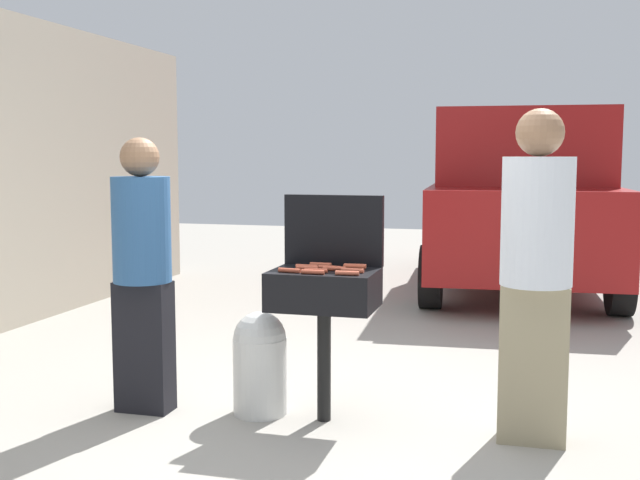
{
  "coord_description": "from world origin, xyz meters",
  "views": [
    {
      "loc": [
        1.14,
        -4.2,
        1.53
      ],
      "look_at": [
        -0.16,
        0.54,
        1.0
      ],
      "focal_mm": 43.62,
      "sensor_mm": 36.0,
      "label": 1
    }
  ],
  "objects": [
    {
      "name": "hot_dog_4",
      "position": [
        -0.02,
        -0.12,
        0.9
      ],
      "size": [
        0.13,
        0.03,
        0.03
      ],
      "primitive_type": "cylinder",
      "rotation": [
        0.0,
        1.57,
        -0.0
      ],
      "color": "#B74C33",
      "rests_on": "bbq_grill"
    },
    {
      "name": "hot_dog_3",
      "position": [
        0.18,
        -0.0,
        0.9
      ],
      "size": [
        0.13,
        0.04,
        0.03
      ],
      "primitive_type": "cylinder",
      "rotation": [
        0.0,
        1.57,
        -0.12
      ],
      "color": "#C6593D",
      "rests_on": "bbq_grill"
    },
    {
      "name": "ground_plane",
      "position": [
        0.0,
        0.0,
        0.0
      ],
      "size": [
        24.0,
        24.0,
        0.0
      ],
      "primitive_type": "plane",
      "color": "#9E998E"
    },
    {
      "name": "grill_lid_open",
      "position": [
        0.0,
        0.26,
        1.09
      ],
      "size": [
        0.6,
        0.05,
        0.42
      ],
      "primitive_type": "cube",
      "color": "black",
      "rests_on": "bbq_grill"
    },
    {
      "name": "hot_dog_0",
      "position": [
        0.03,
        0.07,
        0.9
      ],
      "size": [
        0.13,
        0.04,
        0.03
      ],
      "primitive_type": "cylinder",
      "rotation": [
        0.0,
        1.57,
        -0.08
      ],
      "color": "#B74C33",
      "rests_on": "bbq_grill"
    },
    {
      "name": "hot_dog_11",
      "position": [
        -0.11,
        0.08,
        0.9
      ],
      "size": [
        0.13,
        0.03,
        0.03
      ],
      "primitive_type": "cylinder",
      "rotation": [
        0.0,
        1.57,
        0.02
      ],
      "color": "#B74C33",
      "rests_on": "bbq_grill"
    },
    {
      "name": "hot_dog_9",
      "position": [
        -0.02,
        -0.06,
        0.9
      ],
      "size": [
        0.13,
        0.03,
        0.03
      ],
      "primitive_type": "cylinder",
      "rotation": [
        0.0,
        1.57,
        0.06
      ],
      "color": "#B74C33",
      "rests_on": "bbq_grill"
    },
    {
      "name": "hot_dog_8",
      "position": [
        0.17,
        -0.11,
        0.9
      ],
      "size": [
        0.13,
        0.03,
        0.03
      ],
      "primitive_type": "cylinder",
      "rotation": [
        0.0,
        1.57,
        0.07
      ],
      "color": "#C6593D",
      "rests_on": "bbq_grill"
    },
    {
      "name": "person_right",
      "position": [
        1.17,
        0.01,
        0.97
      ],
      "size": [
        0.37,
        0.37,
        1.78
      ],
      "rotation": [
        0.0,
        0.0,
        3.43
      ],
      "color": "gray",
      "rests_on": "ground"
    },
    {
      "name": "parked_minivan",
      "position": [
        0.98,
        5.1,
        1.03
      ],
      "size": [
        2.26,
        4.51,
        2.02
      ],
      "rotation": [
        0.0,
        0.0,
        3.21
      ],
      "color": "maroon",
      "rests_on": "ground"
    },
    {
      "name": "hot_dog_5",
      "position": [
        -0.06,
        0.17,
        0.9
      ],
      "size": [
        0.13,
        0.03,
        0.03
      ],
      "primitive_type": "cylinder",
      "rotation": [
        0.0,
        1.57,
        -0.03
      ],
      "color": "#B74C33",
      "rests_on": "bbq_grill"
    },
    {
      "name": "propane_tank",
      "position": [
        -0.4,
        0.06,
        0.32
      ],
      "size": [
        0.32,
        0.32,
        0.62
      ],
      "color": "silver",
      "rests_on": "ground"
    },
    {
      "name": "hot_dog_7",
      "position": [
        0.06,
        0.04,
        0.9
      ],
      "size": [
        0.13,
        0.04,
        0.03
      ],
      "primitive_type": "cylinder",
      "rotation": [
        0.0,
        1.57,
        0.12
      ],
      "color": "#B74C33",
      "rests_on": "bbq_grill"
    },
    {
      "name": "bbq_grill",
      "position": [
        0.0,
        0.04,
        0.74
      ],
      "size": [
        0.6,
        0.44,
        0.88
      ],
      "color": "black",
      "rests_on": "ground"
    },
    {
      "name": "person_left",
      "position": [
        -1.09,
        -0.07,
        0.89
      ],
      "size": [
        0.34,
        0.34,
        1.64
      ],
      "rotation": [
        0.0,
        0.0,
        -0.13
      ],
      "color": "black",
      "rests_on": "ground"
    },
    {
      "name": "hot_dog_2",
      "position": [
        -0.16,
        -0.1,
        0.9
      ],
      "size": [
        0.13,
        0.04,
        0.03
      ],
      "primitive_type": "cylinder",
      "rotation": [
        0.0,
        1.57,
        -0.1
      ],
      "color": "#B74C33",
      "rests_on": "bbq_grill"
    },
    {
      "name": "hot_dog_6",
      "position": [
        -0.09,
        0.02,
        0.9
      ],
      "size": [
        0.13,
        0.03,
        0.03
      ],
      "primitive_type": "cylinder",
      "rotation": [
        0.0,
        1.57,
        0.01
      ],
      "color": "#B74C33",
      "rests_on": "bbq_grill"
    },
    {
      "name": "hot_dog_10",
      "position": [
        0.15,
        0.18,
        0.9
      ],
      "size": [
        0.13,
        0.03,
        0.03
      ],
      "primitive_type": "cylinder",
      "rotation": [
        0.0,
        1.57,
        0.06
      ],
      "color": "#C6593D",
      "rests_on": "bbq_grill"
    },
    {
      "name": "hot_dog_1",
      "position": [
        0.16,
        0.14,
        0.9
      ],
      "size": [
        0.13,
        0.03,
        0.03
      ],
      "primitive_type": "cylinder",
      "rotation": [
        0.0,
        1.57,
        0.06
      ],
      "color": "#AD4228",
      "rests_on": "bbq_grill"
    }
  ]
}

